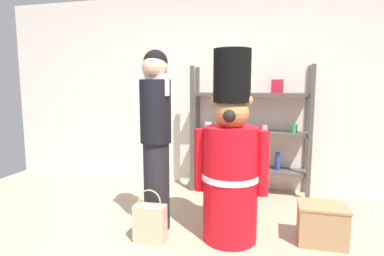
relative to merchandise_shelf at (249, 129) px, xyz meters
The scene contains 6 objects.
back_wall 0.68m from the merchandise_shelf, 152.88° to the left, with size 6.40×0.12×2.60m, color silver.
merchandise_shelf is the anchor object (origin of this frame).
teddy_bear_guard 1.36m from the merchandise_shelf, 92.83° to the right, with size 0.66×0.50×1.69m.
person_shopper 1.53m from the merchandise_shelf, 120.86° to the right, with size 0.31×0.29×1.71m.
shopping_bag 1.87m from the merchandise_shelf, 115.07° to the right, with size 0.28×0.13×0.48m.
display_crate 1.57m from the merchandise_shelf, 59.33° to the right, with size 0.41×0.31×0.35m.
Camera 1 is at (0.70, -2.06, 1.38)m, focal length 29.29 mm.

